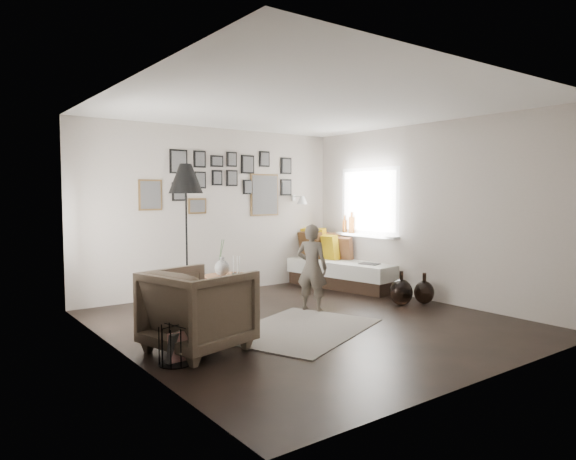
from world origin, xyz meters
TOP-DOWN VIEW (x-y plane):
  - ground at (0.00, 0.00)m, footprint 4.80×4.80m
  - wall_back at (0.00, 2.40)m, footprint 4.50×0.00m
  - wall_front at (0.00, -2.40)m, footprint 4.50×0.00m
  - wall_left at (-2.25, 0.00)m, footprint 0.00×4.80m
  - wall_right at (2.25, 0.00)m, footprint 0.00×4.80m
  - ceiling at (0.00, 0.00)m, footprint 4.80×4.80m
  - door_left at (-2.23, 1.20)m, footprint 0.00×2.14m
  - window_right at (2.18, 1.34)m, footprint 0.15×1.32m
  - gallery_wall at (0.29, 2.38)m, footprint 2.74×0.03m
  - wall_sconce at (1.55, 2.13)m, footprint 0.18×0.36m
  - rug at (-0.31, -0.23)m, footprint 2.19×1.89m
  - pedestal_table at (-0.61, 0.90)m, footprint 0.66×0.66m
  - vase at (-0.69, 0.92)m, footprint 0.19×0.19m
  - candles at (-0.50, 0.90)m, footprint 0.11×0.11m
  - daybed at (2.00, 1.59)m, footprint 1.16×2.10m
  - magazine_on_daybed at (2.00, 0.95)m, footprint 0.30×0.35m
  - armchair at (-1.60, -0.23)m, footprint 1.10×1.08m
  - armchair_cushion at (-1.57, -0.18)m, footprint 0.45×0.46m
  - floor_lamp at (-0.90, 1.51)m, footprint 0.46×0.46m
  - magazine_basket at (-1.96, -0.48)m, footprint 0.35×0.35m
  - demijohn_large at (1.64, -0.03)m, footprint 0.32×0.32m
  - demijohn_small at (1.99, -0.15)m, footprint 0.29×0.29m
  - child at (0.41, 0.46)m, footprint 0.45×0.51m

SIDE VIEW (x-z plane):
  - ground at x=0.00m, z-range 0.00..0.00m
  - rug at x=-0.31m, z-range 0.00..0.01m
  - demijohn_small at x=1.99m, z-range -0.05..0.39m
  - magazine_basket at x=-1.96m, z-range 0.00..0.35m
  - demijohn_large at x=1.64m, z-range -0.06..0.43m
  - pedestal_table at x=-0.61m, z-range -0.02..0.50m
  - daybed at x=2.00m, z-range -0.18..0.79m
  - armchair at x=-1.60m, z-range 0.00..0.83m
  - magazine_on_daybed at x=2.00m, z-range 0.45..0.46m
  - armchair_cushion at x=-1.57m, z-range 0.40..0.56m
  - child at x=0.41m, z-range 0.00..1.17m
  - candles at x=-0.50m, z-range 0.51..0.76m
  - vase at x=-0.69m, z-range 0.43..0.90m
  - window_right at x=2.18m, z-range 0.28..1.58m
  - door_left at x=-2.23m, z-range -0.02..2.12m
  - wall_back at x=0.00m, z-range -0.95..3.55m
  - wall_front at x=0.00m, z-range -0.95..3.55m
  - wall_left at x=-2.25m, z-range -1.10..3.70m
  - wall_right at x=2.25m, z-range -1.10..3.70m
  - wall_sconce at x=1.55m, z-range 1.38..1.54m
  - floor_lamp at x=-0.90m, z-range 0.71..2.68m
  - gallery_wall at x=0.29m, z-range 1.20..2.28m
  - ceiling at x=0.00m, z-range 2.60..2.60m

